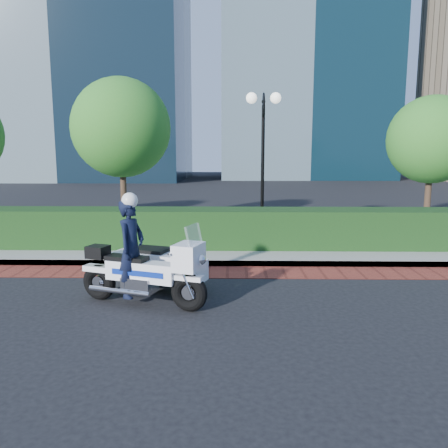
{
  "coord_description": "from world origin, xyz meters",
  "views": [
    {
      "loc": [
        0.1,
        -7.86,
        2.56
      ],
      "look_at": [
        -0.09,
        2.04,
        1.0
      ],
      "focal_mm": 35.0,
      "sensor_mm": 36.0,
      "label": 1
    }
  ],
  "objects_px": {
    "tree_b": "(121,128)",
    "tree_c": "(432,140)",
    "police_motorcycle": "(147,263)",
    "lamppost": "(263,142)"
  },
  "relations": [
    {
      "from": "tree_c",
      "to": "police_motorcycle",
      "type": "bearing_deg",
      "value": -139.36
    },
    {
      "from": "lamppost",
      "to": "tree_b",
      "type": "relative_size",
      "value": 0.86
    },
    {
      "from": "lamppost",
      "to": "tree_c",
      "type": "bearing_deg",
      "value": 13.3
    },
    {
      "from": "lamppost",
      "to": "police_motorcycle",
      "type": "relative_size",
      "value": 1.8
    },
    {
      "from": "tree_c",
      "to": "police_motorcycle",
      "type": "height_order",
      "value": "tree_c"
    },
    {
      "from": "tree_c",
      "to": "police_motorcycle",
      "type": "xyz_separation_m",
      "value": [
        -7.92,
        -6.8,
        -2.38
      ]
    },
    {
      "from": "tree_b",
      "to": "police_motorcycle",
      "type": "height_order",
      "value": "tree_b"
    },
    {
      "from": "tree_b",
      "to": "tree_c",
      "type": "xyz_separation_m",
      "value": [
        10.0,
        -0.0,
        -0.39
      ]
    },
    {
      "from": "tree_c",
      "to": "tree_b",
      "type": "bearing_deg",
      "value": 180.0
    },
    {
      "from": "tree_b",
      "to": "tree_c",
      "type": "bearing_deg",
      "value": -0.0
    }
  ]
}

